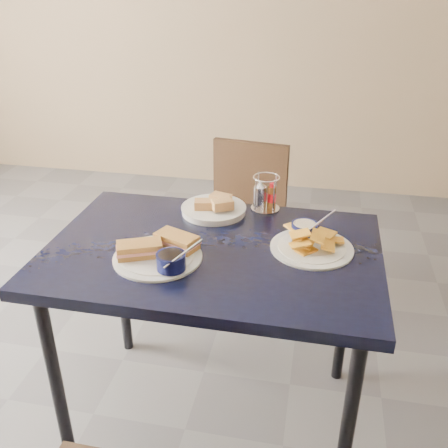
% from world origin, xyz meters
% --- Properties ---
extents(ground, '(6.00, 6.00, 0.00)m').
position_xyz_m(ground, '(0.00, 0.00, 0.00)').
color(ground, '#56565B').
rests_on(ground, ground).
extents(dining_table, '(1.10, 0.74, 0.75)m').
position_xyz_m(dining_table, '(0.09, 0.11, 0.68)').
color(dining_table, black).
rests_on(dining_table, ground).
extents(chair_far, '(0.43, 0.42, 0.81)m').
position_xyz_m(chair_far, '(0.05, 0.97, 0.47)').
color(chair_far, black).
rests_on(chair_far, ground).
extents(sandwich_plate, '(0.31, 0.28, 0.12)m').
position_xyz_m(sandwich_plate, '(-0.05, 0.01, 0.77)').
color(sandwich_plate, white).
rests_on(sandwich_plate, dining_table).
extents(plantain_plate, '(0.27, 0.27, 0.12)m').
position_xyz_m(plantain_plate, '(0.40, 0.19, 0.77)').
color(plantain_plate, white).
rests_on(plantain_plate, dining_table).
extents(bread_basket, '(0.24, 0.24, 0.07)m').
position_xyz_m(bread_basket, '(0.04, 0.37, 0.77)').
color(bread_basket, white).
rests_on(bread_basket, dining_table).
extents(condiment_caddy, '(0.11, 0.11, 0.14)m').
position_xyz_m(condiment_caddy, '(0.22, 0.44, 0.81)').
color(condiment_caddy, silver).
rests_on(condiment_caddy, dining_table).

